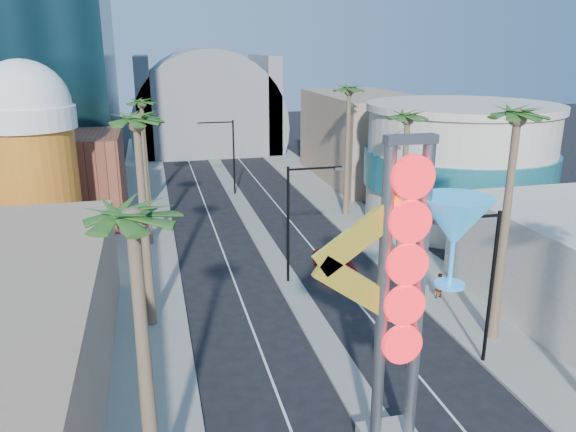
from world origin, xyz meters
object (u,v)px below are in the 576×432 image
at_px(red_pickup, 335,264).
at_px(pedestrian_a, 439,286).
at_px(neon_sign, 423,280).
at_px(pedestrian_b, 396,267).

distance_m(red_pickup, pedestrian_a, 7.41).
height_order(neon_sign, pedestrian_a, neon_sign).
bearing_deg(neon_sign, pedestrian_a, 57.75).
bearing_deg(neon_sign, red_pickup, 81.21).
distance_m(pedestrian_a, pedestrian_b, 3.85).
height_order(red_pickup, pedestrian_a, pedestrian_a).
bearing_deg(pedestrian_b, neon_sign, 83.62).
relative_size(neon_sign, pedestrian_b, 8.17).
xyz_separation_m(neon_sign, pedestrian_a, (7.72, 12.23, -6.33)).
relative_size(red_pickup, pedestrian_a, 3.23).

